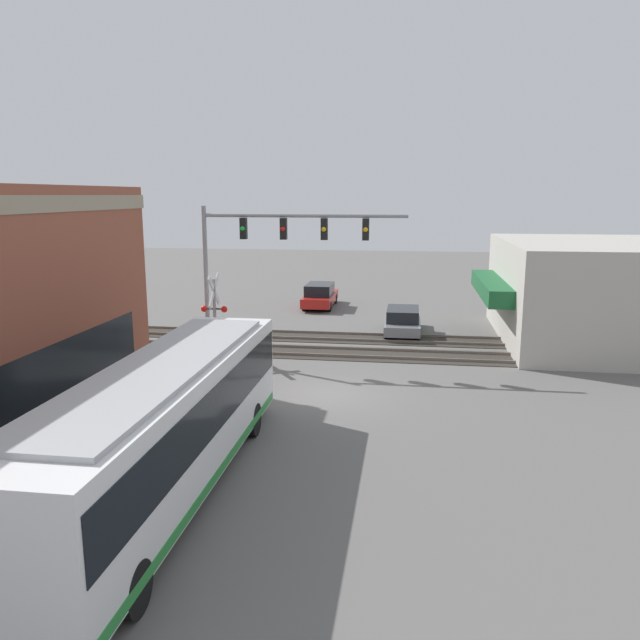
% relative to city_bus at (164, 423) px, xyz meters
% --- Properties ---
extents(ground_plane, '(120.00, 120.00, 0.00)m').
position_rel_city_bus_xyz_m(ground_plane, '(8.14, -2.80, -1.81)').
color(ground_plane, '#605E5B').
extents(shop_building, '(11.64, 10.71, 4.92)m').
position_rel_city_bus_xyz_m(shop_building, '(18.39, -15.01, 0.65)').
color(shop_building, '#B2ADA3').
rests_on(shop_building, ground).
extents(city_bus, '(12.29, 2.59, 3.28)m').
position_rel_city_bus_xyz_m(city_bus, '(0.00, 0.00, 0.00)').
color(city_bus, white).
rests_on(city_bus, ground).
extents(traffic_signal_gantry, '(0.42, 8.79, 6.67)m').
position_rel_city_bus_xyz_m(traffic_signal_gantry, '(12.70, 0.20, 3.28)').
color(traffic_signal_gantry, gray).
rests_on(traffic_signal_gantry, ground).
extents(crossing_signal, '(1.41, 1.18, 3.81)m').
position_rel_city_bus_xyz_m(crossing_signal, '(12.19, 2.62, 0.48)').
color(crossing_signal, gray).
rests_on(crossing_signal, ground).
extents(rail_track_near, '(2.60, 60.00, 0.15)m').
position_rel_city_bus_xyz_m(rail_track_near, '(14.14, -2.80, -1.78)').
color(rail_track_near, '#332D28').
rests_on(rail_track_near, ground).
extents(rail_track_far, '(2.60, 60.00, 0.15)m').
position_rel_city_bus_xyz_m(rail_track_far, '(17.34, -2.80, -1.78)').
color(rail_track_far, '#332D28').
rests_on(rail_track_far, ground).
extents(parked_car_grey, '(4.66, 1.82, 1.36)m').
position_rel_city_bus_xyz_m(parked_car_grey, '(18.85, -5.40, -1.17)').
color(parked_car_grey, slate).
rests_on(parked_car_grey, ground).
extents(parked_car_red, '(4.85, 1.82, 1.54)m').
position_rel_city_bus_xyz_m(parked_car_red, '(25.96, -0.00, -1.10)').
color(parked_car_red, '#B21E19').
rests_on(parked_car_red, ground).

